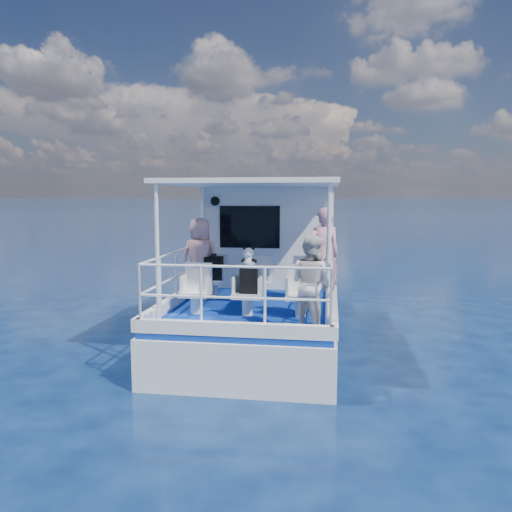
{
  "coord_description": "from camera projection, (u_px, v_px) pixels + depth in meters",
  "views": [
    {
      "loc": [
        1.39,
        -9.25,
        2.88
      ],
      "look_at": [
        0.04,
        -0.4,
        1.83
      ],
      "focal_mm": 35.0,
      "sensor_mm": 36.0,
      "label": 1
    }
  ],
  "objects": [
    {
      "name": "seat_center_aft",
      "position": [
        247.0,
        304.0,
        8.42
      ],
      "size": [
        0.48,
        0.46,
        0.38
      ],
      "primitive_type": "cube",
      "color": "silver",
      "rests_on": "deck"
    },
    {
      "name": "deck",
      "position": [
        264.0,
        294.0,
        10.51
      ],
      "size": [
        2.9,
        6.9,
        0.1
      ],
      "primitive_type": "cube",
      "color": "navy",
      "rests_on": "hull"
    },
    {
      "name": "panda",
      "position": [
        249.0,
        257.0,
        8.29
      ],
      "size": [
        0.22,
        0.19,
        0.34
      ],
      "primitive_type": null,
      "color": "white",
      "rests_on": "backpack_center"
    },
    {
      "name": "cabin",
      "position": [
        271.0,
        235.0,
        11.66
      ],
      "size": [
        2.85,
        2.0,
        2.2
      ],
      "primitive_type": "cube",
      "color": "white",
      "rests_on": "deck"
    },
    {
      "name": "canopy_posts",
      "position": [
        255.0,
        246.0,
        9.15
      ],
      "size": [
        2.77,
        2.97,
        2.2
      ],
      "color": "white",
      "rests_on": "deck"
    },
    {
      "name": "seat_port_fwd",
      "position": [
        213.0,
        289.0,
        9.83
      ],
      "size": [
        0.48,
        0.46,
        0.38
      ],
      "primitive_type": "cube",
      "color": "silver",
      "rests_on": "deck"
    },
    {
      "name": "compact_camera",
      "position": [
        214.0,
        255.0,
        9.67
      ],
      "size": [
        0.11,
        0.06,
        0.06
      ],
      "primitive_type": "cube",
      "color": "black",
      "rests_on": "backpack_port"
    },
    {
      "name": "ground",
      "position": [
        257.0,
        347.0,
        9.63
      ],
      "size": [
        2000.0,
        2000.0,
        0.0
      ],
      "primitive_type": "plane",
      "color": "#08173B",
      "rests_on": "ground"
    },
    {
      "name": "backpack_center",
      "position": [
        249.0,
        280.0,
        8.34
      ],
      "size": [
        0.29,
        0.17,
        0.44
      ],
      "primitive_type": "cube",
      "color": "black",
      "rests_on": "seat_center_aft"
    },
    {
      "name": "canopy",
      "position": [
        255.0,
        183.0,
        9.07
      ],
      "size": [
        3.0,
        3.2,
        0.08
      ],
      "primitive_type": "cube",
      "color": "white",
      "rests_on": "cabin"
    },
    {
      "name": "railings",
      "position": [
        252.0,
        281.0,
        8.9
      ],
      "size": [
        2.84,
        3.59,
        1.0
      ],
      "primitive_type": null,
      "color": "white",
      "rests_on": "deck"
    },
    {
      "name": "seat_center_fwd",
      "position": [
        258.0,
        290.0,
        9.7
      ],
      "size": [
        0.48,
        0.46,
        0.38
      ],
      "primitive_type": "cube",
      "color": "silver",
      "rests_on": "deck"
    },
    {
      "name": "passenger_stbd_aft",
      "position": [
        311.0,
        283.0,
        7.34
      ],
      "size": [
        0.89,
        0.86,
        1.44
      ],
      "primitive_type": "imported",
      "rotation": [
        0.0,
        0.0,
        2.49
      ],
      "color": "beige",
      "rests_on": "deck"
    },
    {
      "name": "hull",
      "position": [
        264.0,
        333.0,
        10.61
      ],
      "size": [
        3.0,
        7.0,
        1.6
      ],
      "primitive_type": "cube",
      "color": "white",
      "rests_on": "ground"
    },
    {
      "name": "seat_port_aft",
      "position": [
        196.0,
        302.0,
        8.56
      ],
      "size": [
        0.48,
        0.46,
        0.38
      ],
      "primitive_type": "cube",
      "color": "silver",
      "rests_on": "deck"
    },
    {
      "name": "passenger_port_fwd",
      "position": [
        200.0,
        258.0,
        9.77
      ],
      "size": [
        0.64,
        0.49,
        1.59
      ],
      "primitive_type": "imported",
      "rotation": [
        0.0,
        0.0,
        3.03
      ],
      "color": "#E29B92",
      "rests_on": "deck"
    },
    {
      "name": "backpack_port",
      "position": [
        214.0,
        268.0,
        9.72
      ],
      "size": [
        0.35,
        0.2,
        0.46
      ],
      "primitive_type": "cube",
      "color": "black",
      "rests_on": "seat_port_fwd"
    },
    {
      "name": "passenger_stbd_fwd",
      "position": [
        323.0,
        255.0,
        9.4
      ],
      "size": [
        0.76,
        0.64,
        1.79
      ],
      "primitive_type": "imported",
      "rotation": [
        0.0,
        0.0,
        3.51
      ],
      "color": "pink",
      "rests_on": "deck"
    },
    {
      "name": "seat_stbd_aft",
      "position": [
        301.0,
        306.0,
        8.29
      ],
      "size": [
        0.48,
        0.46,
        0.38
      ],
      "primitive_type": "cube",
      "color": "silver",
      "rests_on": "deck"
    },
    {
      "name": "seat_stbd_fwd",
      "position": [
        305.0,
        291.0,
        9.57
      ],
      "size": [
        0.48,
        0.46,
        0.38
      ],
      "primitive_type": "cube",
      "color": "silver",
      "rests_on": "deck"
    }
  ]
}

